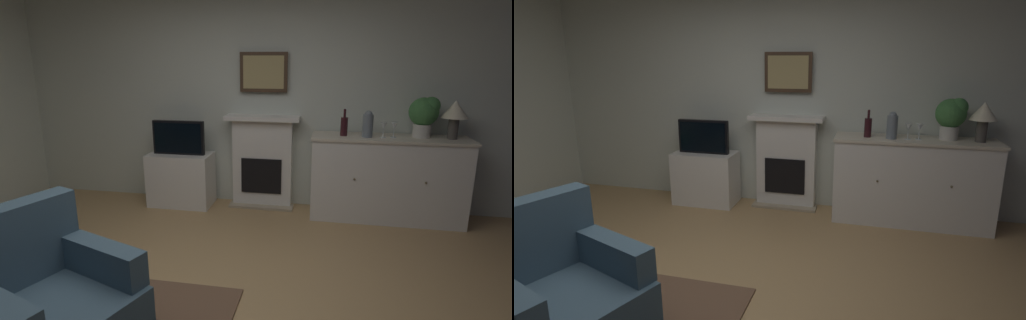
{
  "view_description": "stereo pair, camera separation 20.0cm",
  "coord_description": "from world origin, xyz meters",
  "views": [
    {
      "loc": [
        0.86,
        -2.21,
        1.74
      ],
      "look_at": [
        0.33,
        0.61,
        1.0
      ],
      "focal_mm": 27.55,
      "sensor_mm": 36.0,
      "label": 1
    },
    {
      "loc": [
        1.05,
        -2.16,
        1.74
      ],
      "look_at": [
        0.33,
        0.61,
        1.0
      ],
      "focal_mm": 27.55,
      "sensor_mm": 36.0,
      "label": 2
    }
  ],
  "objects": [
    {
      "name": "wine_glass_left",
      "position": [
        1.43,
        2.04,
        1.05
      ],
      "size": [
        0.07,
        0.07,
        0.16
      ],
      "color": "silver",
      "rests_on": "sideboard_cabinet"
    },
    {
      "name": "tv_cabinet",
      "position": [
        -0.88,
        2.11,
        0.32
      ],
      "size": [
        0.75,
        0.42,
        0.64
      ],
      "color": "white",
      "rests_on": "ground_plane"
    },
    {
      "name": "wall_rear",
      "position": [
        0.0,
        2.4,
        1.49
      ],
      "size": [
        5.97,
        0.06,
        2.98
      ],
      "primitive_type": "cube",
      "color": "silver",
      "rests_on": "ground_plane"
    },
    {
      "name": "tv_set",
      "position": [
        -0.88,
        2.09,
        0.84
      ],
      "size": [
        0.62,
        0.07,
        0.4
      ],
      "color": "black",
      "rests_on": "tv_cabinet"
    },
    {
      "name": "vase_decorative",
      "position": [
        1.26,
        2.05,
        1.07
      ],
      "size": [
        0.11,
        0.11,
        0.28
      ],
      "color": "slate",
      "rests_on": "sideboard_cabinet"
    },
    {
      "name": "wine_glass_center",
      "position": [
        1.54,
        2.07,
        1.05
      ],
      "size": [
        0.07,
        0.07,
        0.16
      ],
      "color": "silver",
      "rests_on": "sideboard_cabinet"
    },
    {
      "name": "framed_picture",
      "position": [
        0.1,
        2.32,
        1.59
      ],
      "size": [
        0.55,
        0.04,
        0.45
      ],
      "color": "#473323"
    },
    {
      "name": "armchair",
      "position": [
        -0.69,
        -0.48,
        0.38
      ],
      "size": [
        1.02,
        0.99,
        0.92
      ],
      "color": "#3F596B",
      "rests_on": "ground_plane"
    },
    {
      "name": "wine_bottle",
      "position": [
        1.02,
        2.08,
        1.04
      ],
      "size": [
        0.08,
        0.08,
        0.29
      ],
      "color": "#331419",
      "rests_on": "sideboard_cabinet"
    },
    {
      "name": "sideboard_cabinet",
      "position": [
        1.51,
        2.1,
        0.47
      ],
      "size": [
        1.65,
        0.49,
        0.93
      ],
      "color": "white",
      "rests_on": "ground_plane"
    },
    {
      "name": "table_lamp",
      "position": [
        2.12,
        2.1,
        1.21
      ],
      "size": [
        0.26,
        0.26,
        0.4
      ],
      "color": "#4C4742",
      "rests_on": "sideboard_cabinet"
    },
    {
      "name": "fireplace_unit",
      "position": [
        0.1,
        2.28,
        0.55
      ],
      "size": [
        0.87,
        0.3,
        1.1
      ],
      "color": "white",
      "rests_on": "ground_plane"
    },
    {
      "name": "potted_plant_small",
      "position": [
        1.84,
        2.14,
        1.19
      ],
      "size": [
        0.3,
        0.3,
        0.43
      ],
      "color": "beige",
      "rests_on": "sideboard_cabinet"
    }
  ]
}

